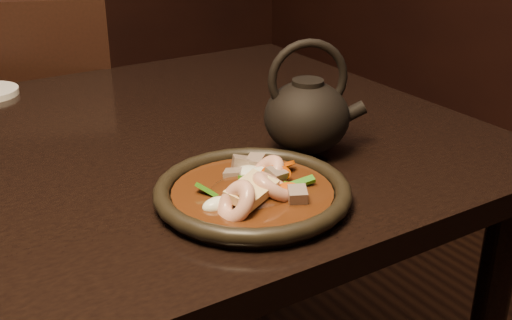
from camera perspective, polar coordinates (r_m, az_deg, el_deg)
chair at (r=1.73m, az=-18.71°, el=0.34°), size 0.55×0.55×0.91m
plate at (r=0.85m, az=-0.32°, el=-2.96°), size 0.26×0.26×0.03m
stirfry at (r=0.85m, az=-0.10°, el=-2.62°), size 0.17×0.16×0.06m
teapot at (r=0.99m, az=4.59°, el=4.18°), size 0.16×0.13×0.18m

